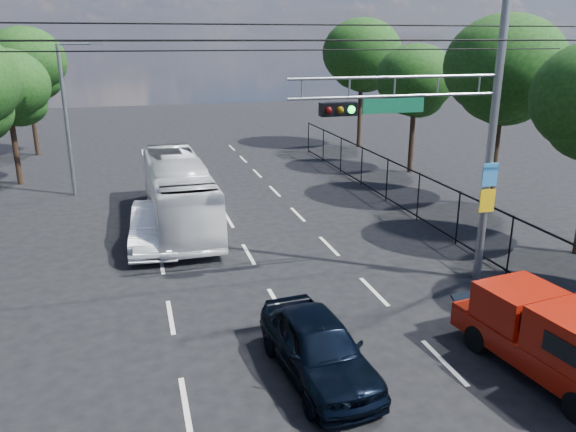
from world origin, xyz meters
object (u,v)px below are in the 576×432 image
object	(u,v)px
signal_mast	(457,113)
white_bus	(178,192)
red_pickup	(557,338)
navy_hatchback	(318,347)
white_van	(156,226)

from	to	relation	value
signal_mast	white_bus	distance (m)	11.61
white_bus	signal_mast	bearing A→B (deg)	-49.10
signal_mast	red_pickup	distance (m)	6.69
red_pickup	navy_hatchback	distance (m)	5.24
white_van	red_pickup	bearing A→B (deg)	-47.74
red_pickup	navy_hatchback	bearing A→B (deg)	163.76
white_bus	red_pickup	bearing A→B (deg)	-63.09
signal_mast	navy_hatchback	world-z (taller)	signal_mast
navy_hatchback	white_van	size ratio (longest dim) A/B	0.91
signal_mast	white_van	distance (m)	11.06
white_van	white_bus	bearing A→B (deg)	72.43
red_pickup	white_bus	distance (m)	15.03
signal_mast	red_pickup	size ratio (longest dim) A/B	1.88
navy_hatchback	red_pickup	bearing A→B (deg)	-21.00
signal_mast	red_pickup	xyz separation A→B (m)	(-0.27, -5.14, -4.28)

